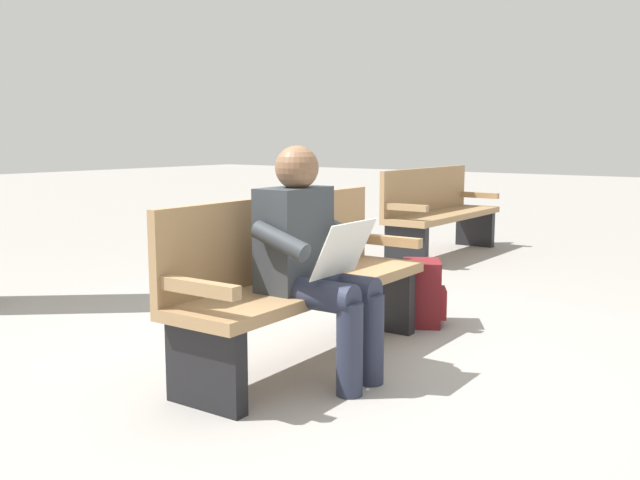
{
  "coord_description": "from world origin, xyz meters",
  "views": [
    {
      "loc": [
        2.95,
        2.29,
        1.22
      ],
      "look_at": [
        0.1,
        0.15,
        0.7
      ],
      "focal_mm": 39.78,
      "sensor_mm": 36.0,
      "label": 1
    }
  ],
  "objects": [
    {
      "name": "ground_plane",
      "position": [
        0.0,
        0.0,
        0.0
      ],
      "size": [
        40.0,
        40.0,
        0.0
      ],
      "primitive_type": "plane",
      "color": "gray"
    },
    {
      "name": "bench_near",
      "position": [
        0.0,
        -0.07,
        0.46
      ],
      "size": [
        1.82,
        0.55,
        0.9
      ],
      "rotation": [
        0.0,
        0.0,
        0.04
      ],
      "color": "#9E7A51",
      "rests_on": "ground"
    },
    {
      "name": "person_seated",
      "position": [
        0.19,
        0.17,
        0.63
      ],
      "size": [
        0.58,
        0.58,
        1.18
      ],
      "rotation": [
        0.0,
        0.0,
        0.04
      ],
      "color": "#33383D",
      "rests_on": "ground"
    },
    {
      "name": "backpack",
      "position": [
        -1.07,
        0.11,
        0.21
      ],
      "size": [
        0.37,
        0.36,
        0.42
      ],
      "rotation": [
        0.0,
        0.0,
        0.56
      ],
      "color": "maroon",
      "rests_on": "ground"
    },
    {
      "name": "bench_far",
      "position": [
        -3.62,
        -1.11,
        0.46
      ],
      "size": [
        1.81,
        0.52,
        0.9
      ],
      "rotation": [
        0.0,
        0.0,
        0.02
      ],
      "color": "#9E7A51",
      "rests_on": "ground"
    }
  ]
}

